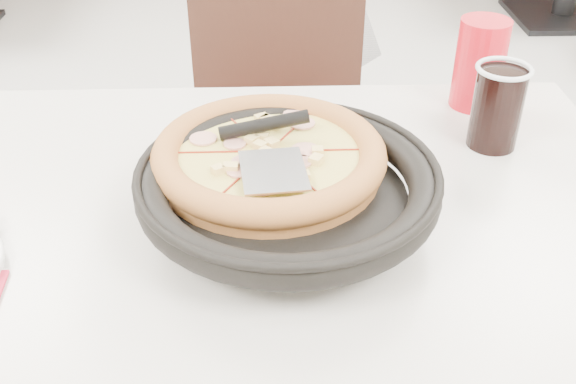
{
  "coord_description": "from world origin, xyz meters",
  "views": [
    {
      "loc": [
        0.06,
        -1.08,
        1.31
      ],
      "look_at": [
        0.09,
        -0.33,
        0.8
      ],
      "focal_mm": 42.0,
      "sensor_mm": 36.0,
      "label": 1
    }
  ],
  "objects_px": {
    "pizza_pan": "(288,197)",
    "chair_far": "(275,157)",
    "pizza": "(269,164)",
    "red_cup": "(480,64)",
    "cola_glass": "(497,109)",
    "main_table": "(252,382)"
  },
  "relations": [
    {
      "from": "chair_far",
      "to": "cola_glass",
      "type": "height_order",
      "value": "chair_far"
    },
    {
      "from": "pizza_pan",
      "to": "pizza",
      "type": "distance_m",
      "value": 0.06
    },
    {
      "from": "pizza",
      "to": "red_cup",
      "type": "height_order",
      "value": "red_cup"
    },
    {
      "from": "main_table",
      "to": "chair_far",
      "type": "height_order",
      "value": "chair_far"
    },
    {
      "from": "cola_glass",
      "to": "red_cup",
      "type": "relative_size",
      "value": 0.81
    },
    {
      "from": "chair_far",
      "to": "pizza_pan",
      "type": "relative_size",
      "value": 2.92
    },
    {
      "from": "chair_far",
      "to": "pizza_pan",
      "type": "bearing_deg",
      "value": 94.26
    },
    {
      "from": "chair_far",
      "to": "cola_glass",
      "type": "bearing_deg",
      "value": 132.87
    },
    {
      "from": "red_cup",
      "to": "main_table",
      "type": "bearing_deg",
      "value": -143.1
    },
    {
      "from": "pizza",
      "to": "red_cup",
      "type": "distance_m",
      "value": 0.48
    },
    {
      "from": "chair_far",
      "to": "main_table",
      "type": "bearing_deg",
      "value": 88.33
    },
    {
      "from": "chair_far",
      "to": "red_cup",
      "type": "relative_size",
      "value": 5.94
    },
    {
      "from": "pizza_pan",
      "to": "chair_far",
      "type": "bearing_deg",
      "value": 90.91
    },
    {
      "from": "main_table",
      "to": "cola_glass",
      "type": "distance_m",
      "value": 0.62
    },
    {
      "from": "pizza_pan",
      "to": "cola_glass",
      "type": "relative_size",
      "value": 2.5
    },
    {
      "from": "chair_far",
      "to": "pizza",
      "type": "distance_m",
      "value": 0.67
    },
    {
      "from": "main_table",
      "to": "cola_glass",
      "type": "bearing_deg",
      "value": 22.2
    },
    {
      "from": "pizza_pan",
      "to": "red_cup",
      "type": "relative_size",
      "value": 2.03
    },
    {
      "from": "main_table",
      "to": "pizza",
      "type": "relative_size",
      "value": 3.83
    },
    {
      "from": "chair_far",
      "to": "pizza",
      "type": "height_order",
      "value": "chair_far"
    },
    {
      "from": "main_table",
      "to": "cola_glass",
      "type": "xyz_separation_m",
      "value": [
        0.4,
        0.17,
        0.44
      ]
    },
    {
      "from": "main_table",
      "to": "pizza",
      "type": "distance_m",
      "value": 0.44
    }
  ]
}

